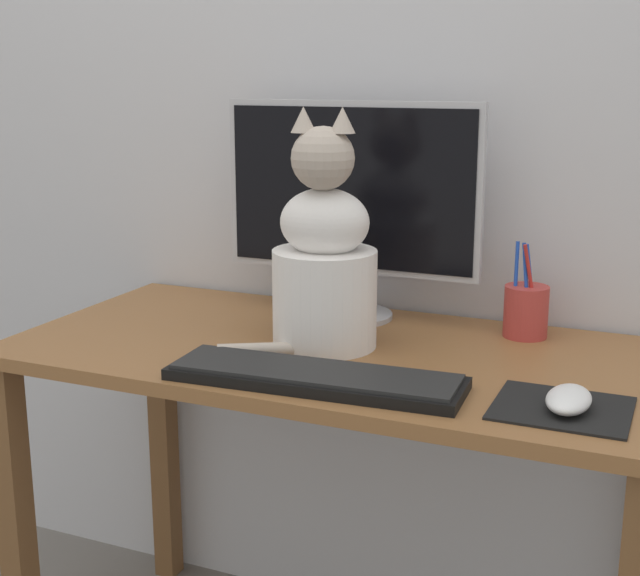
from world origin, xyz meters
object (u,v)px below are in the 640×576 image
monitor (351,200)px  computer_mouse_right (569,399)px  cat (324,260)px  keyboard (315,377)px  pen_cup (526,310)px

monitor → computer_mouse_right: monitor is taller
monitor → cat: (0.03, -0.20, -0.08)m
monitor → cat: bearing=-82.3°
cat → computer_mouse_right: bearing=-27.9°
monitor → computer_mouse_right: (0.48, -0.35, -0.22)m
computer_mouse_right → keyboard: bearing=-174.7°
keyboard → pen_cup: (0.26, 0.39, 0.04)m
cat → pen_cup: 0.39m
monitor → pen_cup: 0.39m
monitor → computer_mouse_right: 0.63m
pen_cup → computer_mouse_right: bearing=-69.9°
computer_mouse_right → monitor: bearing=143.8°
computer_mouse_right → cat: bearing=161.1°
keyboard → computer_mouse_right: computer_mouse_right is taller
computer_mouse_right → cat: cat is taller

